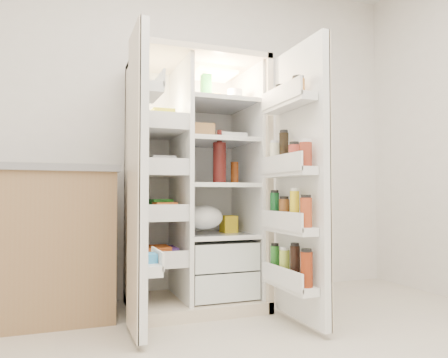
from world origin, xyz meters
name	(u,v)px	position (x,y,z in m)	size (l,w,h in m)	color
wall_back	(177,129)	(0.00, 2.00, 1.35)	(4.00, 0.02, 2.70)	white
refrigerator	(195,204)	(0.05, 1.65, 0.74)	(0.92, 0.70, 1.80)	beige
freezer_door	(138,181)	(-0.46, 1.05, 0.89)	(0.15, 0.40, 1.72)	white
fridge_door	(298,185)	(0.52, 0.96, 0.87)	(0.17, 0.58, 1.72)	white
kitchen_counter	(5,243)	(-1.21, 1.72, 0.50)	(1.38, 0.73, 1.00)	olive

